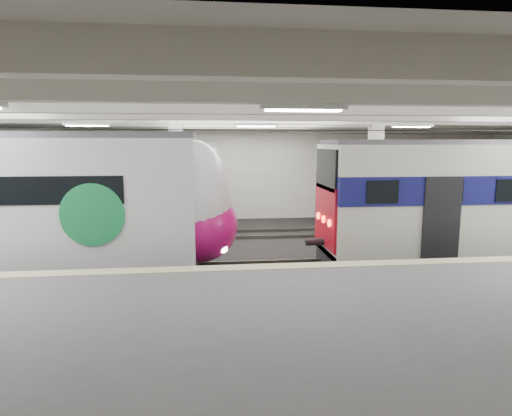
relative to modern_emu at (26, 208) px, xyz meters
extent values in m
cube|color=black|center=(7.45, 0.00, -2.32)|extent=(36.00, 24.00, 0.10)
cube|color=silver|center=(7.45, 0.00, 3.28)|extent=(36.00, 24.00, 0.20)
cube|color=beige|center=(7.45, 10.00, 0.48)|extent=(30.00, 0.10, 5.50)
cube|color=beige|center=(7.45, -10.00, 0.48)|extent=(30.00, 0.10, 5.50)
cube|color=#5A595C|center=(7.45, -6.50, -1.72)|extent=(30.00, 7.00, 1.10)
cube|color=beige|center=(7.45, -3.25, -1.16)|extent=(30.00, 0.50, 0.02)
cube|color=beige|center=(4.45, 3.00, 0.48)|extent=(0.50, 0.50, 5.50)
cube|color=beige|center=(12.45, 3.00, 0.48)|extent=(0.50, 0.50, 5.50)
cube|color=beige|center=(7.45, 0.00, 2.98)|extent=(30.00, 18.00, 0.50)
cube|color=#59544C|center=(7.45, 0.00, -2.19)|extent=(30.00, 1.52, 0.16)
cube|color=#59544C|center=(7.45, 5.50, -2.19)|extent=(30.00, 1.52, 0.16)
cylinder|color=black|center=(7.45, 0.00, 2.43)|extent=(30.00, 0.03, 0.03)
cylinder|color=black|center=(7.45, 5.50, 2.43)|extent=(30.00, 0.03, 0.03)
cube|color=white|center=(7.45, -2.00, 2.65)|extent=(26.00, 8.40, 0.12)
ellipsoid|color=white|center=(5.26, 0.00, 0.19)|extent=(2.32, 2.86, 3.85)
ellipsoid|color=#BD0F66|center=(5.38, 0.00, -0.67)|extent=(2.46, 2.92, 2.36)
cylinder|color=#1B964F|center=(2.38, -1.49, -0.01)|extent=(1.81, 0.06, 1.81)
cube|color=silver|center=(16.18, 0.00, 0.09)|extent=(13.12, 2.88, 3.73)
cube|color=navy|center=(16.18, 0.00, 0.54)|extent=(13.16, 2.94, 0.91)
cube|color=#AF0B1A|center=(9.59, 0.00, -0.43)|extent=(0.08, 2.44, 2.05)
cube|color=black|center=(9.59, 0.00, 1.14)|extent=(0.08, 2.30, 1.34)
cube|color=black|center=(16.18, 0.00, -1.92)|extent=(13.12, 2.01, 0.70)
cube|color=white|center=(-0.55, 5.50, 0.02)|extent=(13.20, 2.65, 3.58)
cube|color=#1B964F|center=(-0.55, 5.50, 0.49)|extent=(13.24, 2.71, 0.75)
cube|color=#4C4C51|center=(-0.55, 5.50, 1.90)|extent=(13.20, 2.18, 0.16)
cube|color=black|center=(-0.55, 5.50, -1.97)|extent=(13.20, 2.37, 0.60)
camera|label=1|loc=(5.71, -13.89, 2.03)|focal=30.00mm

